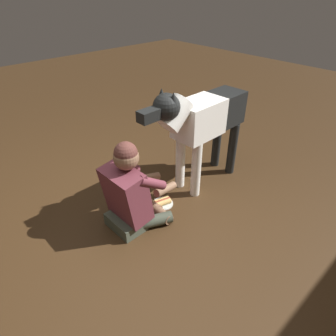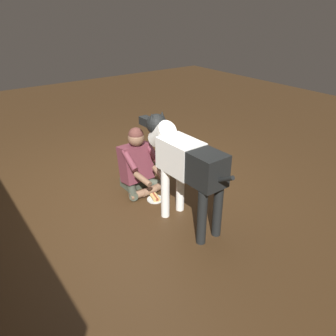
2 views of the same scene
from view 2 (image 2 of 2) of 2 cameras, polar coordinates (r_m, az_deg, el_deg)
The scene contains 4 objects.
ground_plane at distance 4.58m, azimuth -5.89°, elevation -3.06°, with size 13.60×13.60×0.00m, color #3B2614.
person_sitting_on_floor at distance 4.37m, azimuth -5.09°, elevation 0.56°, with size 0.64×0.58×0.84m.
large_dog at distance 3.53m, azimuth 2.71°, elevation 1.24°, with size 1.46×0.33×1.15m.
hot_dog_on_plate at distance 4.25m, azimuth -2.18°, elevation -5.06°, with size 0.21×0.21×0.06m.
Camera 2 is at (-3.48, 1.96, 2.24)m, focal length 36.09 mm.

